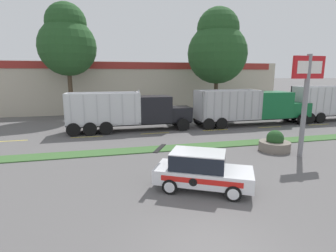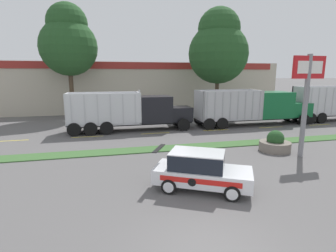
# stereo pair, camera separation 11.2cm
# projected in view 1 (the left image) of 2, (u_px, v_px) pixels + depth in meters

# --- Properties ---
(ground_plane) EXTENTS (600.00, 600.00, 0.00)m
(ground_plane) POSITION_uv_depth(u_px,v_px,m) (210.00, 249.00, 7.28)
(ground_plane) COLOR #5B5959
(grass_verge) EXTENTS (120.00, 1.38, 0.06)m
(grass_verge) POSITION_uv_depth(u_px,v_px,m) (149.00, 149.00, 16.86)
(grass_verge) COLOR #3D6633
(grass_verge) RESTS_ON ground_plane
(centre_line_2) EXTENTS (2.40, 0.14, 0.01)m
(centre_line_2) POSITION_uv_depth(u_px,v_px,m) (10.00, 141.00, 19.12)
(centre_line_2) COLOR yellow
(centre_line_2) RESTS_ON ground_plane
(centre_line_3) EXTENTS (2.40, 0.14, 0.01)m
(centre_line_3) POSITION_uv_depth(u_px,v_px,m) (87.00, 137.00, 20.38)
(centre_line_3) COLOR yellow
(centre_line_3) RESTS_ON ground_plane
(centre_line_4) EXTENTS (2.40, 0.14, 0.01)m
(centre_line_4) POSITION_uv_depth(u_px,v_px,m) (155.00, 133.00, 21.64)
(centre_line_4) COLOR yellow
(centre_line_4) RESTS_ON ground_plane
(centre_line_5) EXTENTS (2.40, 0.14, 0.01)m
(centre_line_5) POSITION_uv_depth(u_px,v_px,m) (216.00, 130.00, 22.90)
(centre_line_5) COLOR yellow
(centre_line_5) RESTS_ON ground_plane
(centre_line_6) EXTENTS (2.40, 0.14, 0.01)m
(centre_line_6) POSITION_uv_depth(u_px,v_px,m) (270.00, 127.00, 24.16)
(centre_line_6) COLOR yellow
(centre_line_6) RESTS_ON ground_plane
(centre_line_7) EXTENTS (2.40, 0.14, 0.01)m
(centre_line_7) POSITION_uv_depth(u_px,v_px,m) (319.00, 124.00, 25.43)
(centre_line_7) COLOR yellow
(centre_line_7) RESTS_ON ground_plane
(dump_truck_mid) EXTENTS (11.51, 2.76, 3.37)m
(dump_truck_mid) POSITION_uv_depth(u_px,v_px,m) (263.00, 107.00, 25.27)
(dump_truck_mid) COLOR black
(dump_truck_mid) RESTS_ON ground_plane
(dump_truck_trail) EXTENTS (10.56, 2.60, 3.53)m
(dump_truck_trail) POSITION_uv_depth(u_px,v_px,m) (140.00, 112.00, 22.62)
(dump_truck_trail) COLOR black
(dump_truck_trail) RESTS_ON ground_plane
(rally_car) EXTENTS (4.35, 3.41, 1.66)m
(rally_car) POSITION_uv_depth(u_px,v_px,m) (201.00, 170.00, 11.00)
(rally_car) COLOR white
(rally_car) RESTS_ON ground_plane
(store_sign_post) EXTENTS (2.02, 0.28, 5.89)m
(store_sign_post) POSITION_uv_depth(u_px,v_px,m) (306.00, 88.00, 14.86)
(store_sign_post) COLOR gray
(store_sign_post) RESTS_ON ground_plane
(stone_planter) EXTENTS (1.92, 1.92, 1.33)m
(stone_planter) POSITION_uv_depth(u_px,v_px,m) (275.00, 143.00, 16.65)
(stone_planter) COLOR slate
(stone_planter) RESTS_ON ground_plane
(traffic_cone) EXTENTS (0.52, 0.52, 0.57)m
(traffic_cone) POSITION_uv_depth(u_px,v_px,m) (219.00, 167.00, 12.91)
(traffic_cone) COLOR black
(traffic_cone) RESTS_ON ground_plane
(store_building_backdrop) EXTENTS (42.99, 12.10, 6.29)m
(store_building_backdrop) POSITION_uv_depth(u_px,v_px,m) (117.00, 86.00, 37.73)
(store_building_backdrop) COLOR #BCB29E
(store_building_backdrop) RESTS_ON ground_plane
(tree_behind_left) EXTENTS (6.58, 6.58, 11.97)m
(tree_behind_left) POSITION_uv_depth(u_px,v_px,m) (217.00, 48.00, 28.97)
(tree_behind_left) COLOR #473828
(tree_behind_left) RESTS_ON ground_plane
(tree_behind_centre) EXTENTS (5.98, 5.98, 12.09)m
(tree_behind_centre) POSITION_uv_depth(u_px,v_px,m) (67.00, 41.00, 27.43)
(tree_behind_centre) COLOR #473828
(tree_behind_centre) RESTS_ON ground_plane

